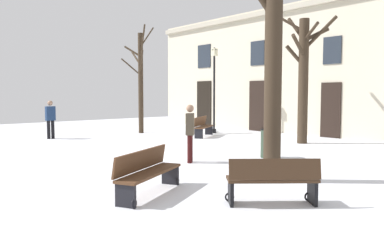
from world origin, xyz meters
name	(u,v)px	position (x,y,z in m)	size (l,w,h in m)	color
ground_plane	(158,150)	(0.00, 0.00, 0.00)	(30.88, 30.88, 0.00)	white
building_facade	(294,68)	(0.00, 8.05, 3.17)	(19.30, 0.60, 6.24)	beige
tree_left_of_center	(140,78)	(-5.15, 2.71, 2.69)	(2.50, 1.79, 5.34)	#382B1E
tree_foreground	(304,74)	(2.33, 5.25, 2.69)	(1.88, 2.13, 5.01)	#382B1E
tree_center	(273,47)	(5.46, -0.88, 2.93)	(1.43, 1.20, 5.50)	#382B1E
streetlamp	(214,81)	(-2.77, 5.44, 2.55)	(0.30, 0.30, 4.20)	black
litter_bin	(267,143)	(3.50, 1.52, 0.44)	(0.41, 0.41, 0.87)	#2D3D2D
bench_by_litter_bin	(148,171)	(4.61, -3.57, 0.44)	(1.26, 1.90, 0.85)	#51331E
bench_far_corner	(273,180)	(6.61, -2.36, 0.43)	(1.36, 1.49, 0.84)	#3D2819
bench_facing_shops	(203,126)	(-1.97, 3.94, 0.47)	(1.33, 1.79, 0.90)	#51331E
person_crossing_plaza	(190,131)	(2.59, -0.76, 0.89)	(0.42, 0.42, 1.62)	#350F0F
person_near_bench	(50,118)	(-5.62, -1.58, 0.91)	(0.22, 0.38, 1.64)	black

